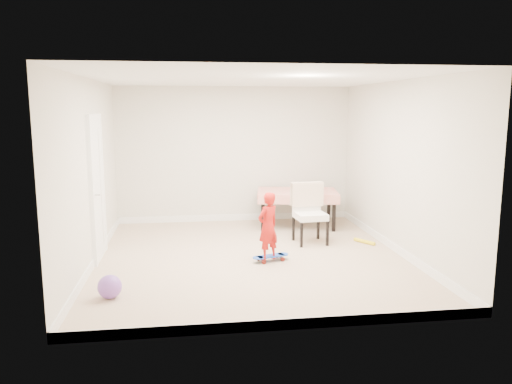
{
  "coord_description": "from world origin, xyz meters",
  "views": [
    {
      "loc": [
        -0.91,
        -7.1,
        2.2
      ],
      "look_at": [
        0.1,
        0.2,
        0.95
      ],
      "focal_mm": 35.0,
      "sensor_mm": 36.0,
      "label": 1
    }
  ],
  "objects": [
    {
      "name": "child",
      "position": [
        0.21,
        -0.27,
        0.49
      ],
      "size": [
        0.43,
        0.4,
        0.99
      ],
      "primitive_type": "imported",
      "rotation": [
        0.0,
        0.0,
        3.76
      ],
      "color": "red",
      "rests_on": "ground"
    },
    {
      "name": "ground",
      "position": [
        0.0,
        0.0,
        0.0
      ],
      "size": [
        5.0,
        5.0,
        0.0
      ],
      "primitive_type": "plane",
      "color": "tan",
      "rests_on": "ground"
    },
    {
      "name": "wall_left",
      "position": [
        -2.23,
        0.0,
        1.3
      ],
      "size": [
        0.04,
        5.0,
        2.6
      ],
      "primitive_type": "cube",
      "color": "beige",
      "rests_on": "ground"
    },
    {
      "name": "dining_table",
      "position": [
        1.1,
        1.83,
        0.34
      ],
      "size": [
        1.58,
        1.14,
        0.68
      ],
      "primitive_type": null,
      "rotation": [
        0.0,
        0.0,
        -0.16
      ],
      "color": "#B50E09",
      "rests_on": "ground"
    },
    {
      "name": "dining_chair",
      "position": [
        1.06,
        0.66,
        0.49
      ],
      "size": [
        0.59,
        0.66,
        0.98
      ],
      "primitive_type": null,
      "rotation": [
        0.0,
        0.0,
        0.08
      ],
      "color": "silver",
      "rests_on": "ground"
    },
    {
      "name": "foam_toy",
      "position": [
        1.94,
        0.51,
        0.03
      ],
      "size": [
        0.27,
        0.37,
        0.06
      ],
      "primitive_type": "cylinder",
      "rotation": [
        1.57,
        0.0,
        0.58
      ],
      "color": "yellow",
      "rests_on": "ground"
    },
    {
      "name": "wall_right",
      "position": [
        2.23,
        0.0,
        1.3
      ],
      "size": [
        0.04,
        5.0,
        2.6
      ],
      "primitive_type": "cube",
      "color": "beige",
      "rests_on": "ground"
    },
    {
      "name": "baseboard_back",
      "position": [
        0.0,
        2.49,
        0.06
      ],
      "size": [
        4.5,
        0.02,
        0.12
      ],
      "primitive_type": "cube",
      "color": "white",
      "rests_on": "ground"
    },
    {
      "name": "wall_back",
      "position": [
        0.0,
        2.48,
        1.3
      ],
      "size": [
        4.5,
        0.04,
        2.6
      ],
      "primitive_type": "cube",
      "color": "beige",
      "rests_on": "ground"
    },
    {
      "name": "baseboard_front",
      "position": [
        0.0,
        -2.49,
        0.06
      ],
      "size": [
        4.5,
        0.02,
        0.12
      ],
      "primitive_type": "cube",
      "color": "white",
      "rests_on": "ground"
    },
    {
      "name": "baseboard_left",
      "position": [
        -2.24,
        0.0,
        0.06
      ],
      "size": [
        0.02,
        5.0,
        0.12
      ],
      "primitive_type": "cube",
      "color": "white",
      "rests_on": "ground"
    },
    {
      "name": "skateboard",
      "position": [
        0.26,
        -0.23,
        0.04
      ],
      "size": [
        0.59,
        0.36,
        0.08
      ],
      "primitive_type": null,
      "rotation": [
        0.0,
        0.0,
        0.31
      ],
      "color": "blue",
      "rests_on": "ground"
    },
    {
      "name": "baseboard_right",
      "position": [
        2.24,
        0.0,
        0.06
      ],
      "size": [
        0.02,
        5.0,
        0.12
      ],
      "primitive_type": "cube",
      "color": "white",
      "rests_on": "ground"
    },
    {
      "name": "door",
      "position": [
        -2.22,
        0.3,
        1.02
      ],
      "size": [
        0.11,
        0.94,
        2.11
      ],
      "primitive_type": "cube",
      "color": "white",
      "rests_on": "ground"
    },
    {
      "name": "ceiling",
      "position": [
        0.0,
        0.0,
        2.58
      ],
      "size": [
        4.5,
        5.0,
        0.04
      ],
      "primitive_type": "cube",
      "color": "silver",
      "rests_on": "wall_back"
    },
    {
      "name": "wall_front",
      "position": [
        0.0,
        -2.48,
        1.3
      ],
      "size": [
        4.5,
        0.04,
        2.6
      ],
      "primitive_type": "cube",
      "color": "beige",
      "rests_on": "ground"
    },
    {
      "name": "balloon",
      "position": [
        -1.84,
        -1.38,
        0.14
      ],
      "size": [
        0.28,
        0.28,
        0.28
      ],
      "primitive_type": "sphere",
      "color": "purple",
      "rests_on": "ground"
    }
  ]
}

